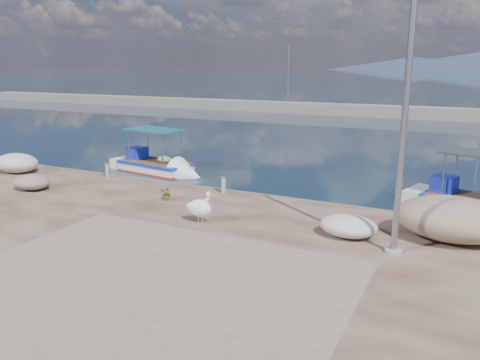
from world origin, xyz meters
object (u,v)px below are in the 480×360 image
at_px(boat_right, 478,207).
at_px(bollard_near, 223,183).
at_px(pelican, 201,208).
at_px(boat_left, 155,168).
at_px(lamp_post, 404,127).

relative_size(boat_right, bollard_near, 7.95).
height_order(pelican, bollard_near, pelican).
distance_m(boat_left, pelican, 9.99).
bearing_deg(bollard_near, boat_right, 21.44).
xyz_separation_m(boat_left, bollard_near, (5.99, -3.68, 0.69)).
bearing_deg(boat_right, pelican, -122.23).
bearing_deg(pelican, bollard_near, 96.90).
bearing_deg(boat_left, lamp_post, -19.83).
xyz_separation_m(boat_left, pelican, (7.02, -7.07, 0.79)).
bearing_deg(pelican, lamp_post, -8.14).
height_order(boat_left, boat_right, boat_right).
relative_size(pelican, lamp_post, 0.15).
height_order(boat_right, bollard_near, boat_right).
bearing_deg(boat_right, boat_left, -164.45).
bearing_deg(boat_left, boat_right, 7.56).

